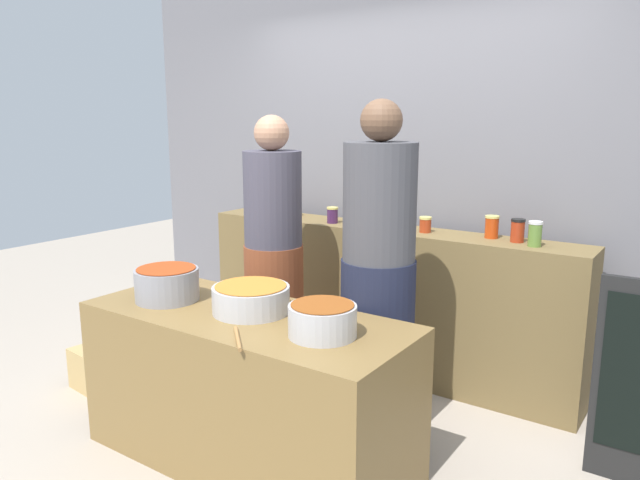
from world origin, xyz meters
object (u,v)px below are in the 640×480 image
(preserve_jar_0, at_px, (271,207))
(wooden_spoon, at_px, (238,338))
(preserve_jar_7, at_px, (535,234))
(cooking_pot_center, at_px, (251,299))
(preserve_jar_4, at_px, (425,225))
(preserve_jar_1, at_px, (292,208))
(preserve_jar_2, at_px, (332,215))
(preserve_jar_6, at_px, (518,230))
(cooking_pot_right, at_px, (322,320))
(cook_in_cap, at_px, (378,291))
(cook_with_tongs, at_px, (274,270))
(cooking_pot_left, at_px, (167,284))
(bread_crate, at_px, (102,369))
(preserve_jar_3, at_px, (391,220))
(preserve_jar_5, at_px, (492,227))

(preserve_jar_0, bearing_deg, wooden_spoon, -55.35)
(preserve_jar_7, xyz_separation_m, cooking_pot_center, (-1.01, -1.31, -0.23))
(preserve_jar_4, distance_m, cooking_pot_center, 1.40)
(preserve_jar_7, bearing_deg, cooking_pot_center, -127.60)
(preserve_jar_1, relative_size, preserve_jar_2, 1.17)
(preserve_jar_0, distance_m, wooden_spoon, 1.98)
(preserve_jar_0, height_order, preserve_jar_6, preserve_jar_6)
(cooking_pot_right, distance_m, cook_in_cap, 0.62)
(preserve_jar_0, distance_m, preserve_jar_6, 1.80)
(cooking_pot_right, xyz_separation_m, cook_with_tongs, (-0.89, 0.77, -0.06))
(preserve_jar_6, distance_m, cooking_pot_left, 2.04)
(wooden_spoon, xyz_separation_m, bread_crate, (-1.54, 0.37, -0.66))
(cooking_pot_left, bearing_deg, preserve_jar_0, 106.50)
(preserve_jar_6, relative_size, preserve_jar_7, 0.95)
(cooking_pot_left, distance_m, cook_with_tongs, 0.80)
(preserve_jar_0, relative_size, preserve_jar_2, 1.21)
(preserve_jar_1, height_order, cooking_pot_left, preserve_jar_1)
(preserve_jar_1, height_order, cooking_pot_center, preserve_jar_1)
(wooden_spoon, height_order, cook_in_cap, cook_in_cap)
(preserve_jar_4, distance_m, preserve_jar_6, 0.58)
(cooking_pot_left, bearing_deg, wooden_spoon, -18.02)
(wooden_spoon, bearing_deg, preserve_jar_1, 120.01)
(preserve_jar_2, xyz_separation_m, preserve_jar_6, (1.26, 0.08, 0.01))
(cooking_pot_center, distance_m, bread_crate, 1.52)
(cooking_pot_right, relative_size, bread_crate, 0.83)
(preserve_jar_1, bearing_deg, preserve_jar_3, -0.12)
(preserve_jar_6, bearing_deg, preserve_jar_1, -179.58)
(preserve_jar_1, distance_m, cooking_pot_center, 1.59)
(preserve_jar_7, distance_m, cooking_pot_left, 2.08)
(cook_in_cap, bearing_deg, bread_crate, -163.94)
(cooking_pot_right, bearing_deg, preserve_jar_2, 121.70)
(preserve_jar_0, height_order, cooking_pot_right, preserve_jar_0)
(preserve_jar_5, relative_size, bread_crate, 0.38)
(wooden_spoon, bearing_deg, preserve_jar_5, 73.38)
(preserve_jar_0, xyz_separation_m, preserve_jar_7, (1.92, 0.03, 0.00))
(preserve_jar_7, bearing_deg, cooking_pot_left, -136.92)
(cook_with_tongs, bearing_deg, preserve_jar_6, 27.63)
(preserve_jar_4, xyz_separation_m, cook_in_cap, (0.10, -0.80, -0.23))
(preserve_jar_5, bearing_deg, preserve_jar_7, -18.95)
(preserve_jar_3, bearing_deg, cooking_pot_right, -73.59)
(preserve_jar_3, height_order, cooking_pot_right, preserve_jar_3)
(preserve_jar_0, xyz_separation_m, preserve_jar_3, (0.96, 0.08, -0.02))
(preserve_jar_7, xyz_separation_m, wooden_spoon, (-0.80, -1.64, -0.29))
(cooking_pot_right, distance_m, wooden_spoon, 0.38)
(preserve_jar_3, bearing_deg, cook_with_tongs, -125.01)
(preserve_jar_3, relative_size, preserve_jar_4, 1.05)
(preserve_jar_5, xyz_separation_m, preserve_jar_6, (0.17, -0.03, 0.00))
(preserve_jar_4, xyz_separation_m, cooking_pot_right, (0.17, -1.42, -0.20))
(cook_with_tongs, height_order, cook_in_cap, cook_in_cap)
(cook_with_tongs, distance_m, cook_in_cap, 0.84)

